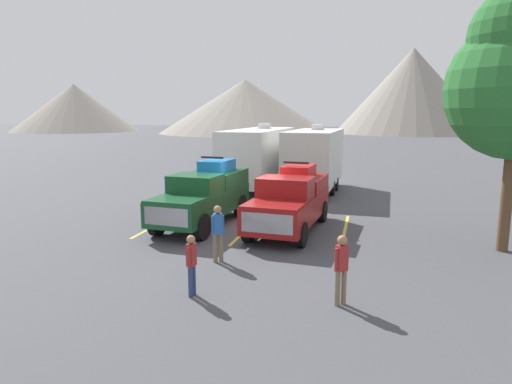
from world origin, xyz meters
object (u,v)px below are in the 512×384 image
at_px(person_b, 341,265).
at_px(person_c, 192,261).
at_px(camper_trailer_b, 314,157).
at_px(pickup_truck_b, 290,200).
at_px(person_a, 218,230).
at_px(pickup_truck_a, 205,194).
at_px(camper_trailer_a, 259,155).

bearing_deg(person_b, person_c, -174.44).
height_order(camper_trailer_b, person_c, camper_trailer_b).
distance_m(pickup_truck_b, camper_trailer_b, 8.53).
distance_m(person_a, person_c, 2.58).
bearing_deg(pickup_truck_b, person_a, -108.72).
height_order(pickup_truck_a, pickup_truck_b, pickup_truck_a).
height_order(pickup_truck_b, camper_trailer_a, camper_trailer_a).
height_order(person_a, person_b, person_a).
relative_size(pickup_truck_b, camper_trailer_a, 0.62).
xyz_separation_m(person_b, person_c, (-3.55, -0.35, -0.08)).
bearing_deg(camper_trailer_a, camper_trailer_b, -4.05).
distance_m(camper_trailer_b, person_b, 15.21).
xyz_separation_m(pickup_truck_a, camper_trailer_b, (3.36, 8.43, 0.76)).
distance_m(pickup_truck_a, camper_trailer_b, 9.11).
xyz_separation_m(pickup_truck_a, person_a, (2.02, -4.33, -0.21)).
distance_m(camper_trailer_b, person_a, 12.87).
height_order(pickup_truck_b, camper_trailer_b, camper_trailer_b).
bearing_deg(camper_trailer_b, camper_trailer_a, 175.95).
bearing_deg(pickup_truck_a, person_a, -64.97).
bearing_deg(person_b, person_a, 149.30).
bearing_deg(person_a, person_c, -85.63).
xyz_separation_m(camper_trailer_a, person_c, (2.09, -15.56, -1.09)).
xyz_separation_m(pickup_truck_a, person_b, (5.77, -6.56, -0.24)).
relative_size(camper_trailer_a, camper_trailer_b, 1.19).
bearing_deg(camper_trailer_b, person_b, -80.87).
bearing_deg(pickup_truck_b, camper_trailer_a, 110.96).
bearing_deg(camper_trailer_b, pickup_truck_b, -89.28).
bearing_deg(person_a, camper_trailer_b, 84.00).
xyz_separation_m(camper_trailer_b, person_a, (-1.34, -12.76, -0.97)).
bearing_deg(pickup_truck_b, person_c, -100.36).
bearing_deg(pickup_truck_a, pickup_truck_b, -0.96).
bearing_deg(person_a, camper_trailer_a, 98.29).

